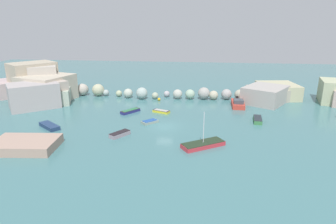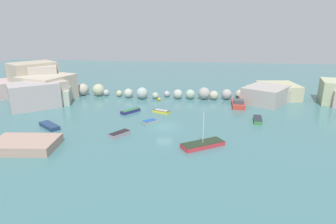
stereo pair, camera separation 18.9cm
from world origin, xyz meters
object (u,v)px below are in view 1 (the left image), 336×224
moored_boat_1 (203,144)px  moored_boat_3 (150,122)px  moored_boat_5 (49,126)px  moored_boat_6 (161,111)px  stone_dock (25,145)px  moored_boat_0 (130,111)px  moored_boat_8 (238,103)px  moored_boat_2 (43,142)px  moored_boat_4 (120,134)px  channel_buoy (159,99)px  moored_boat_7 (258,120)px

moored_boat_1 → moored_boat_3: moored_boat_1 is taller
moored_boat_5 → moored_boat_6: bearing=-110.5°
stone_dock → moored_boat_5: (-0.96, 7.84, -0.30)m
moored_boat_0 → moored_boat_6: (5.57, 0.64, -0.03)m
moored_boat_0 → moored_boat_8: bearing=144.0°
moored_boat_0 → moored_boat_2: moored_boat_2 is taller
moored_boat_2 → moored_boat_4: moored_boat_2 is taller
stone_dock → channel_buoy: (13.35, 26.22, -0.29)m
channel_buoy → moored_boat_6: 8.50m
moored_boat_2 → moored_boat_3: moored_boat_2 is taller
moored_boat_1 → moored_boat_4: size_ratio=1.85×
moored_boat_2 → moored_boat_7: moored_boat_2 is taller
moored_boat_3 → moored_boat_4: (-3.22, -6.16, 0.08)m
moored_boat_0 → moored_boat_6: moored_boat_0 is taller
channel_buoy → moored_boat_1: 24.53m
moored_boat_1 → moored_boat_8: moored_boat_1 is taller
channel_buoy → moored_boat_3: bearing=-87.3°
moored_boat_3 → moored_boat_4: bearing=-163.4°
moored_boat_0 → moored_boat_8: moored_boat_8 is taller
moored_boat_1 → moored_boat_4: (-11.86, 2.28, -0.01)m
stone_dock → moored_boat_2: 2.25m
moored_boat_8 → moored_boat_0: bearing=-70.3°
moored_boat_1 → moored_boat_2: bearing=-28.5°
moored_boat_1 → moored_boat_4: bearing=-44.4°
stone_dock → moored_boat_3: size_ratio=2.81×
moored_boat_1 → channel_buoy: bearing=-101.3°
stone_dock → moored_boat_1: size_ratio=1.35×
moored_boat_0 → moored_boat_7: (22.02, -2.41, 0.05)m
stone_dock → moored_boat_6: bearing=49.9°
moored_boat_6 → moored_boat_8: bearing=45.5°
moored_boat_7 → channel_buoy: bearing=-115.6°
moored_boat_0 → moored_boat_1: 19.04m
channel_buoy → moored_boat_8: bearing=-8.6°
moored_boat_5 → moored_boat_8: bearing=-114.8°
moored_boat_0 → moored_boat_8: (19.76, 6.57, 0.29)m
moored_boat_3 → moored_boat_6: 6.02m
stone_dock → moored_boat_7: bearing=25.2°
stone_dock → moored_boat_0: size_ratio=2.11×
channel_buoy → stone_dock: bearing=-117.0°
moored_boat_7 → moored_boat_5: bearing=-71.4°
moored_boat_0 → moored_boat_6: 5.61m
moored_boat_5 → moored_boat_6: moored_boat_5 is taller
moored_boat_0 → moored_boat_4: bearing=42.3°
moored_boat_1 → moored_boat_6: 16.26m
moored_boat_2 → moored_boat_5: bearing=154.6°
channel_buoy → moored_boat_8: (15.88, -2.40, 0.27)m
moored_boat_4 → moored_boat_6: 12.81m
moored_boat_5 → moored_boat_7: moored_boat_7 is taller
moored_boat_0 → moored_boat_3: (4.55, -5.29, -0.06)m
moored_boat_7 → moored_boat_8: moored_boat_8 is taller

